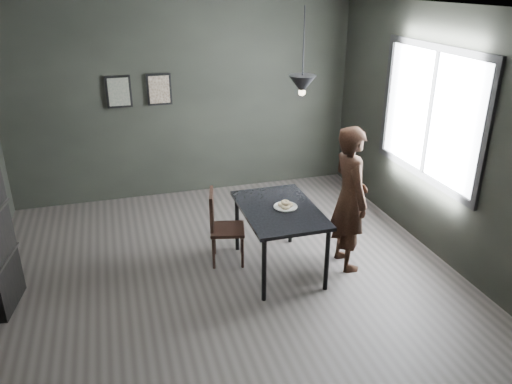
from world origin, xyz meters
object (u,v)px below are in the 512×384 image
object	(u,v)px
white_plate	(285,207)
wood_chair	(221,222)
cafe_table	(279,215)
woman	(350,199)
pendant_lamp	(302,84)

from	to	relation	value
white_plate	wood_chair	world-z (taller)	wood_chair
cafe_table	woman	size ratio (longest dim) A/B	0.73
white_plate	pendant_lamp	distance (m)	1.31
wood_chair	pendant_lamp	xyz separation A→B (m)	(0.83, -0.24, 1.55)
wood_chair	pendant_lamp	bearing A→B (deg)	-2.66
woman	cafe_table	bearing A→B (deg)	81.86
cafe_table	woman	distance (m)	0.79
white_plate	pendant_lamp	size ratio (longest dim) A/B	0.27
woman	wood_chair	distance (m)	1.46
wood_chair	pendant_lamp	distance (m)	1.78
woman	pendant_lamp	bearing A→B (deg)	67.52
white_plate	woman	world-z (taller)	woman
cafe_table	pendant_lamp	bearing A→B (deg)	21.80
white_plate	wood_chair	bearing A→B (deg)	151.79
woman	wood_chair	size ratio (longest dim) A/B	1.88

